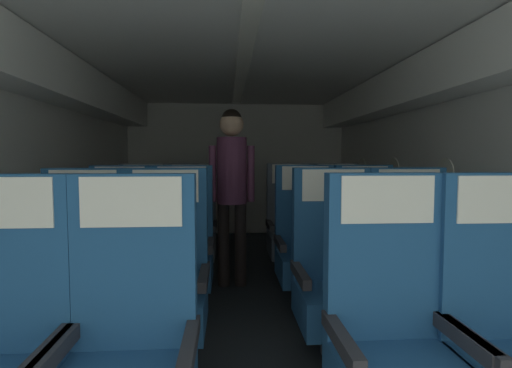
# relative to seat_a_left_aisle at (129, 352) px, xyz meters

# --- Properties ---
(ground) EXTENTS (3.68, 6.63, 0.02)m
(ground) POSITION_rel_seat_a_left_aisle_xyz_m (0.52, 1.73, -0.49)
(ground) COLOR #23282D
(fuselage_shell) EXTENTS (3.56, 6.28, 2.12)m
(fuselage_shell) POSITION_rel_seat_a_left_aisle_xyz_m (0.52, 1.99, 1.05)
(fuselage_shell) COLOR silver
(fuselage_shell) RESTS_ON ground
(seat_a_left_aisle) EXTENTS (0.53, 0.52, 1.16)m
(seat_a_left_aisle) POSITION_rel_seat_a_left_aisle_xyz_m (0.00, 0.00, 0.00)
(seat_a_left_aisle) COLOR #38383D
(seat_a_left_aisle) RESTS_ON ground
(seat_a_right_window) EXTENTS (0.53, 0.52, 1.16)m
(seat_a_right_window) POSITION_rel_seat_a_left_aisle_xyz_m (1.05, 0.01, 0.00)
(seat_a_right_window) COLOR #38383D
(seat_a_right_window) RESTS_ON ground
(seat_b_left_window) EXTENTS (0.53, 0.52, 1.16)m
(seat_b_left_window) POSITION_rel_seat_a_left_aisle_xyz_m (-0.49, 0.87, 0.00)
(seat_b_left_window) COLOR #38383D
(seat_b_left_window) RESTS_ON ground
(seat_b_left_aisle) EXTENTS (0.53, 0.52, 1.16)m
(seat_b_left_aisle) POSITION_rel_seat_a_left_aisle_xyz_m (0.00, 0.86, 0.00)
(seat_b_left_aisle) COLOR #38383D
(seat_b_left_aisle) RESTS_ON ground
(seat_b_right_aisle) EXTENTS (0.53, 0.52, 1.16)m
(seat_b_right_aisle) POSITION_rel_seat_a_left_aisle_xyz_m (1.53, 0.85, 0.00)
(seat_b_right_aisle) COLOR #38383D
(seat_b_right_aisle) RESTS_ON ground
(seat_b_right_window) EXTENTS (0.53, 0.52, 1.16)m
(seat_b_right_window) POSITION_rel_seat_a_left_aisle_xyz_m (1.04, 0.86, 0.00)
(seat_b_right_window) COLOR #38383D
(seat_b_right_window) RESTS_ON ground
(seat_c_left_window) EXTENTS (0.53, 0.52, 1.16)m
(seat_c_left_window) POSITION_rel_seat_a_left_aisle_xyz_m (-0.50, 1.71, 0.00)
(seat_c_left_window) COLOR #38383D
(seat_c_left_window) RESTS_ON ground
(seat_c_left_aisle) EXTENTS (0.53, 0.52, 1.16)m
(seat_c_left_aisle) POSITION_rel_seat_a_left_aisle_xyz_m (0.00, 1.70, 0.00)
(seat_c_left_aisle) COLOR #38383D
(seat_c_left_aisle) RESTS_ON ground
(seat_c_right_aisle) EXTENTS (0.53, 0.52, 1.16)m
(seat_c_right_aisle) POSITION_rel_seat_a_left_aisle_xyz_m (1.54, 1.70, 0.00)
(seat_c_right_aisle) COLOR #38383D
(seat_c_right_aisle) RESTS_ON ground
(seat_c_right_window) EXTENTS (0.53, 0.52, 1.16)m
(seat_c_right_window) POSITION_rel_seat_a_left_aisle_xyz_m (1.04, 1.72, 0.00)
(seat_c_right_window) COLOR #38383D
(seat_c_right_window) RESTS_ON ground
(seat_d_left_window) EXTENTS (0.53, 0.52, 1.16)m
(seat_d_left_window) POSITION_rel_seat_a_left_aisle_xyz_m (-0.49, 2.57, 0.00)
(seat_d_left_window) COLOR #38383D
(seat_d_left_window) RESTS_ON ground
(seat_d_left_aisle) EXTENTS (0.53, 0.52, 1.16)m
(seat_d_left_aisle) POSITION_rel_seat_a_left_aisle_xyz_m (0.00, 2.56, 0.00)
(seat_d_left_aisle) COLOR #38383D
(seat_d_left_aisle) RESTS_ON ground
(seat_d_right_aisle) EXTENTS (0.53, 0.52, 1.16)m
(seat_d_right_aisle) POSITION_rel_seat_a_left_aisle_xyz_m (1.54, 2.57, 0.00)
(seat_d_right_aisle) COLOR #38383D
(seat_d_right_aisle) RESTS_ON ground
(seat_d_right_window) EXTENTS (0.53, 0.52, 1.16)m
(seat_d_right_window) POSITION_rel_seat_a_left_aisle_xyz_m (1.05, 2.56, 0.00)
(seat_d_right_window) COLOR #38383D
(seat_d_right_window) RESTS_ON ground
(flight_attendant) EXTENTS (0.43, 0.28, 1.67)m
(flight_attendant) POSITION_rel_seat_a_left_aisle_xyz_m (0.42, 2.22, 0.56)
(flight_attendant) COLOR black
(flight_attendant) RESTS_ON ground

